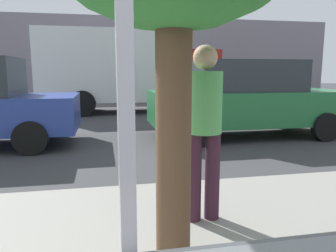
# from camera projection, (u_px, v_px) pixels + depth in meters

# --- Properties ---
(ground_plane) EXTENTS (60.00, 60.00, 0.00)m
(ground_plane) POSITION_uv_depth(u_px,v_px,m) (107.00, 129.00, 8.90)
(ground_plane) COLOR #38383A
(building_facade_far) EXTENTS (28.00, 1.20, 4.64)m
(building_facade_far) POSITION_uv_depth(u_px,v_px,m) (103.00, 58.00, 19.12)
(building_facade_far) COLOR gray
(building_facade_far) RESTS_ON ground
(parked_car_green) EXTENTS (4.67, 2.00, 1.80)m
(parked_car_green) POSITION_uv_depth(u_px,v_px,m) (247.00, 99.00, 7.81)
(parked_car_green) COLOR #236B38
(parked_car_green) RESTS_ON ground
(box_truck) EXTENTS (6.64, 2.44, 3.03)m
(box_truck) POSITION_uv_depth(u_px,v_px,m) (125.00, 69.00, 12.46)
(box_truck) COLOR silver
(box_truck) RESTS_ON ground
(pedestrian) EXTENTS (0.32, 0.32, 1.63)m
(pedestrian) POSITION_uv_depth(u_px,v_px,m) (204.00, 123.00, 2.99)
(pedestrian) COLOR #391D2C
(pedestrian) RESTS_ON sidewalk_strip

